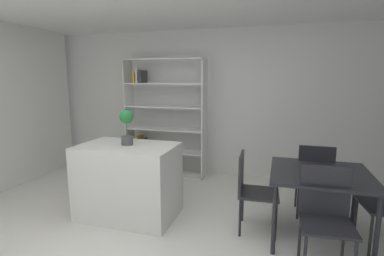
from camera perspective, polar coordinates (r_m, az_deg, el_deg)
name	(u,v)px	position (r m, az deg, el deg)	size (l,w,h in m)	color
ground_plane	(136,250)	(3.25, -10.85, -22.41)	(9.27, 9.27, 0.00)	silver
back_partition	(203,103)	(5.26, 2.19, 4.94)	(6.74, 0.06, 2.56)	silver
kitchen_island	(129,181)	(3.78, -12.32, -10.06)	(1.18, 0.75, 0.91)	silver
potted_plant_on_island	(127,124)	(3.63, -12.69, 0.80)	(0.17, 0.17, 0.43)	#4C4C51
open_bookshelf	(160,121)	(5.23, -6.29, 1.38)	(1.45, 0.33, 2.05)	white
dining_table	(320,179)	(3.38, 23.77, -9.13)	(1.00, 0.97, 0.75)	#232328
dining_chair_far	(314,175)	(3.90, 22.79, -8.54)	(0.41, 0.43, 0.94)	#232328
dining_chair_near	(326,210)	(2.95, 24.68, -14.39)	(0.46, 0.44, 0.94)	#232328
dining_chair_island_side	(250,185)	(3.41, 11.33, -10.97)	(0.46, 0.44, 0.89)	#232328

